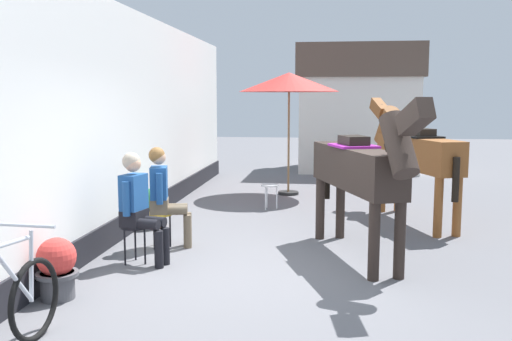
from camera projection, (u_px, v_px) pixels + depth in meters
name	position (u px, v px, depth m)	size (l,w,h in m)	color
ground_plane	(292.00, 218.00, 9.67)	(40.00, 40.00, 0.00)	slate
pub_facade_wall	(114.00, 133.00, 8.32)	(0.34, 14.00, 3.40)	white
distant_cottage	(357.00, 107.00, 15.96)	(3.40, 2.60, 3.50)	silver
seated_visitor_near	(138.00, 202.00, 6.92)	(0.61, 0.48, 1.39)	black
seated_visitor_far	(164.00, 192.00, 7.71)	(0.61, 0.48, 1.39)	gold
saddled_horse_near	(360.00, 169.00, 7.08)	(1.23, 2.88, 2.06)	#2D231E
saddled_horse_far	(414.00, 152.00, 9.29)	(1.25, 2.87, 2.06)	brown
flower_planter_near	(57.00, 267.00, 5.75)	(0.43, 0.43, 0.64)	#4C4C51
flower_planter_far	(155.00, 206.00, 8.97)	(0.43, 0.43, 0.64)	brown
cafe_parasol	(289.00, 83.00, 11.77)	(2.10, 2.10, 2.58)	black
spare_stool_white	(270.00, 188.00, 10.43)	(0.32, 0.32, 0.46)	white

